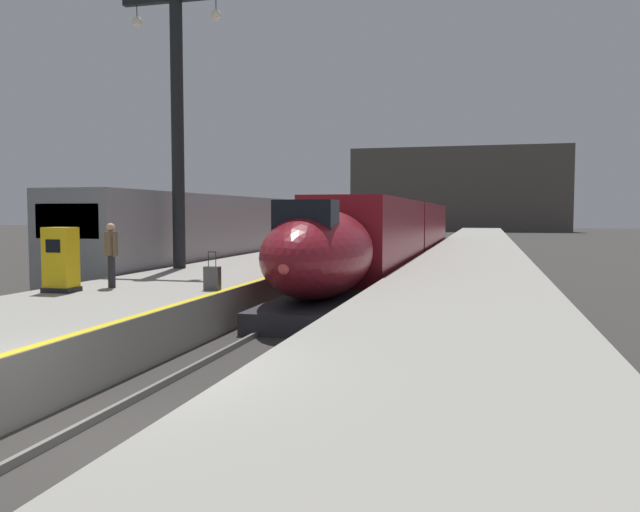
# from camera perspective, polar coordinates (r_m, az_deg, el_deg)

# --- Properties ---
(ground_plane) EXTENTS (260.00, 260.00, 0.00)m
(ground_plane) POSITION_cam_1_polar(r_m,az_deg,el_deg) (8.99, -18.07, -15.83)
(ground_plane) COLOR #33302D
(platform_left) EXTENTS (4.80, 110.00, 1.05)m
(platform_left) POSITION_cam_1_polar(r_m,az_deg,el_deg) (33.11, -0.70, -0.46)
(platform_left) COLOR gray
(platform_left) RESTS_ON ground
(platform_right) EXTENTS (4.80, 110.00, 1.05)m
(platform_right) POSITION_cam_1_polar(r_m,az_deg,el_deg) (31.97, 13.46, -0.72)
(platform_right) COLOR gray
(platform_right) RESTS_ON ground
(platform_left_safety_stripe) EXTENTS (0.20, 107.80, 0.01)m
(platform_left_safety_stripe) POSITION_cam_1_polar(r_m,az_deg,el_deg) (32.56, 3.18, 0.40)
(platform_left_safety_stripe) COLOR yellow
(platform_left_safety_stripe) RESTS_ON platform_left
(rail_main_left) EXTENTS (0.08, 110.00, 0.12)m
(rail_main_left) POSITION_cam_1_polar(r_m,az_deg,el_deg) (35.15, 5.68, -0.99)
(rail_main_left) COLOR slate
(rail_main_left) RESTS_ON ground
(rail_main_right) EXTENTS (0.08, 110.00, 0.12)m
(rail_main_right) POSITION_cam_1_polar(r_m,az_deg,el_deg) (34.95, 8.11, -1.03)
(rail_main_right) COLOR slate
(rail_main_right) RESTS_ON ground
(rail_secondary_left) EXTENTS (0.08, 110.00, 0.12)m
(rail_secondary_left) POSITION_cam_1_polar(r_m,az_deg,el_deg) (37.26, -6.72, -0.72)
(rail_secondary_left) COLOR slate
(rail_secondary_left) RESTS_ON ground
(rail_secondary_right) EXTENTS (0.08, 110.00, 0.12)m
(rail_secondary_right) POSITION_cam_1_polar(r_m,az_deg,el_deg) (36.74, -4.54, -0.77)
(rail_secondary_right) COLOR slate
(rail_secondary_right) RESTS_ON ground
(highspeed_train_main) EXTENTS (2.92, 38.46, 3.60)m
(highspeed_train_main) POSITION_cam_1_polar(r_m,az_deg,el_deg) (33.41, 6.57, 1.96)
(highspeed_train_main) COLOR maroon
(highspeed_train_main) RESTS_ON ground
(regional_train_adjacent) EXTENTS (2.85, 36.60, 3.80)m
(regional_train_adjacent) POSITION_cam_1_polar(r_m,az_deg,el_deg) (37.81, -5.15, 2.50)
(regional_train_adjacent) COLOR gray
(regional_train_adjacent) RESTS_ON ground
(station_column_mid) EXTENTS (4.00, 0.68, 9.63)m
(station_column_mid) POSITION_cam_1_polar(r_m,az_deg,el_deg) (23.53, -12.57, 13.06)
(station_column_mid) COLOR black
(station_column_mid) RESTS_ON platform_left
(passenger_near_edge) EXTENTS (0.47, 0.40, 1.69)m
(passenger_near_edge) POSITION_cam_1_polar(r_m,az_deg,el_deg) (17.57, -18.06, 0.51)
(passenger_near_edge) COLOR #23232D
(passenger_near_edge) RESTS_ON platform_left
(rolling_suitcase) EXTENTS (0.40, 0.22, 0.98)m
(rolling_suitcase) POSITION_cam_1_polar(r_m,az_deg,el_deg) (16.47, -9.55, -1.95)
(rolling_suitcase) COLOR #4C4C51
(rolling_suitcase) RESTS_ON platform_left
(ticket_machine_yellow) EXTENTS (0.76, 0.62, 1.60)m
(ticket_machine_yellow) POSITION_cam_1_polar(r_m,az_deg,el_deg) (17.09, -22.03, -0.50)
(ticket_machine_yellow) COLOR yellow
(ticket_machine_yellow) RESTS_ON platform_left
(terminus_back_wall) EXTENTS (36.00, 2.00, 14.00)m
(terminus_back_wall) POSITION_cam_1_polar(r_m,az_deg,el_deg) (109.29, 12.14, 5.84)
(terminus_back_wall) COLOR #4C4742
(terminus_back_wall) RESTS_ON ground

